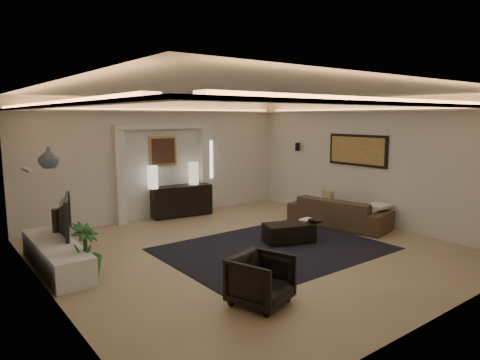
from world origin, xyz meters
TOP-DOWN VIEW (x-y plane):
  - floor at (0.00, 0.00)m, footprint 7.00×7.00m
  - ceiling at (0.00, 0.00)m, footprint 7.00×7.00m
  - wall_back at (0.00, 3.50)m, footprint 7.00×0.00m
  - wall_front at (0.00, -3.50)m, footprint 7.00×0.00m
  - wall_left at (-3.50, 0.00)m, footprint 0.00×7.00m
  - wall_right at (3.50, 0.00)m, footprint 0.00×7.00m
  - cove_soffit at (0.00, 0.00)m, footprint 7.00×7.00m
  - daylight_slit at (1.35, 3.48)m, footprint 0.25×0.03m
  - area_rug at (0.40, -0.20)m, footprint 4.00×3.00m
  - pilaster_left at (-1.15, 3.40)m, footprint 0.22×0.20m
  - pilaster_right at (1.15, 3.40)m, footprint 0.22×0.20m
  - alcove_header at (0.00, 3.40)m, footprint 2.52×0.20m
  - painting_frame at (0.00, 3.47)m, footprint 0.74×0.04m
  - painting_canvas at (0.00, 3.44)m, footprint 0.62×0.02m
  - art_panel_frame at (3.47, 0.30)m, footprint 0.04×1.64m
  - art_panel_gold at (3.44, 0.30)m, footprint 0.02×1.50m
  - wall_sconce at (3.38, 2.20)m, footprint 0.12×0.12m
  - wall_niche at (-3.44, 1.40)m, footprint 0.10×0.55m
  - console at (0.36, 3.25)m, footprint 1.57×0.66m
  - lamp_left at (-0.40, 3.25)m, footprint 0.25×0.25m
  - lamp_right at (0.73, 3.25)m, footprint 0.29×0.29m
  - media_ledge at (-3.15, 1.21)m, footprint 0.61×2.37m
  - tv at (-2.95, 1.60)m, footprint 1.16×0.50m
  - figurine at (-2.95, 1.87)m, footprint 0.17×0.17m
  - ginger_jar at (-3.15, 1.27)m, footprint 0.40×0.40m
  - plant at (-2.92, 0.42)m, footprint 0.70×0.70m
  - sofa at (2.72, 0.18)m, footprint 2.39×1.34m
  - throw_blanket at (3.12, -0.57)m, footprint 0.58×0.50m
  - throw_pillow at (2.96, 0.72)m, footprint 0.21×0.39m
  - coffee_table at (0.92, -0.06)m, footprint 1.09×0.82m
  - bowl at (1.40, -0.32)m, footprint 0.31×0.31m
  - magazine at (1.40, -0.08)m, footprint 0.31×0.24m
  - armchair at (-1.33, -1.87)m, footprint 0.91×0.92m

SIDE VIEW (x-z plane):
  - floor at x=0.00m, z-range 0.00..0.00m
  - area_rug at x=0.40m, z-range 0.00..0.01m
  - coffee_table at x=0.92m, z-range 0.03..0.38m
  - media_ledge at x=-3.15m, z-range 0.00..0.45m
  - sofa at x=2.72m, z-range 0.00..0.66m
  - armchair at x=-1.33m, z-range 0.00..0.67m
  - console at x=0.36m, z-range 0.02..0.78m
  - magazine at x=1.40m, z-range 0.41..0.44m
  - bowl at x=1.40m, z-range 0.41..0.48m
  - plant at x=-2.92m, z-range 0.00..0.89m
  - throw_blanket at x=3.12m, z-range 0.52..0.58m
  - throw_pillow at x=2.96m, z-range 0.37..0.73m
  - figurine at x=-2.95m, z-range 0.43..0.85m
  - tv at x=-2.95m, z-range 0.45..1.12m
  - lamp_left at x=-0.40m, z-range 0.82..1.36m
  - lamp_right at x=0.73m, z-range 0.81..1.37m
  - pilaster_left at x=-1.15m, z-range 0.00..2.20m
  - pilaster_right at x=1.15m, z-range 0.00..2.20m
  - daylight_slit at x=1.35m, z-range 0.85..1.85m
  - wall_back at x=0.00m, z-range -2.05..4.95m
  - wall_front at x=0.00m, z-range -2.05..4.95m
  - wall_left at x=-3.50m, z-range -2.05..4.95m
  - wall_right at x=3.50m, z-range -2.05..4.95m
  - painting_frame at x=0.00m, z-range 1.28..2.02m
  - painting_canvas at x=0.00m, z-range 1.34..1.96m
  - wall_niche at x=-3.44m, z-range 1.63..1.67m
  - wall_sconce at x=3.38m, z-range 1.57..1.79m
  - art_panel_gold at x=3.44m, z-range 1.39..2.01m
  - art_panel_frame at x=3.47m, z-range 1.33..2.07m
  - ginger_jar at x=-3.15m, z-range 1.67..2.01m
  - alcove_header at x=0.00m, z-range 2.19..2.31m
  - cove_soffit at x=0.00m, z-range 2.60..2.64m
  - ceiling at x=0.00m, z-range 2.90..2.90m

